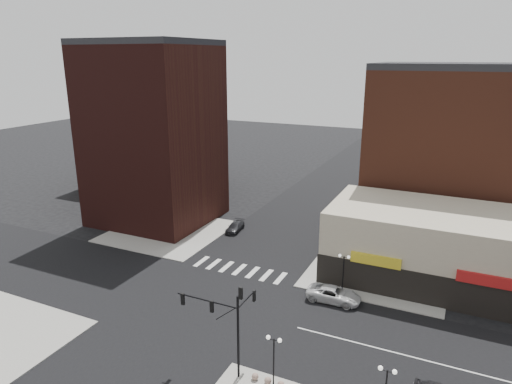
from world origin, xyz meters
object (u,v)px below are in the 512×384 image
at_px(traffic_signal, 229,315).
at_px(street_lamp_ne, 344,264).
at_px(dark_sedan_north, 235,227).
at_px(street_lamp_se_b, 387,381).
at_px(white_suv, 334,294).
at_px(street_lamp_se_a, 274,349).

distance_m(traffic_signal, street_lamp_ne, 16.62).
bearing_deg(dark_sedan_north, traffic_signal, -69.65).
bearing_deg(dark_sedan_north, street_lamp_ne, -36.93).
bearing_deg(traffic_signal, street_lamp_ne, 73.25).
xyz_separation_m(street_lamp_se_b, dark_sedan_north, (-25.14, 26.70, -2.68)).
relative_size(street_lamp_ne, dark_sedan_north, 0.98).
bearing_deg(white_suv, street_lamp_se_b, -154.05).
distance_m(street_lamp_ne, white_suv, 3.28).
height_order(street_lamp_se_b, street_lamp_ne, same).
xyz_separation_m(street_lamp_se_a, white_suv, (0.66, 13.96, -2.54)).
distance_m(street_lamp_se_a, street_lamp_ne, 16.03).
xyz_separation_m(white_suv, dark_sedan_north, (-17.79, 12.74, -0.14)).
distance_m(street_lamp_ne, dark_sedan_north, 21.23).
bearing_deg(street_lamp_se_b, street_lamp_se_a, 180.00).
bearing_deg(dark_sedan_north, white_suv, -42.00).
distance_m(traffic_signal, white_suv, 15.08).
bearing_deg(traffic_signal, street_lamp_se_b, -0.82).
relative_size(traffic_signal, dark_sedan_north, 1.84).
relative_size(street_lamp_se_a, dark_sedan_north, 0.98).
xyz_separation_m(street_lamp_se_a, street_lamp_ne, (1.00, 16.00, 0.00)).
xyz_separation_m(street_lamp_ne, white_suv, (-0.34, -2.04, -2.54)).
relative_size(street_lamp_se_b, dark_sedan_north, 0.98).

